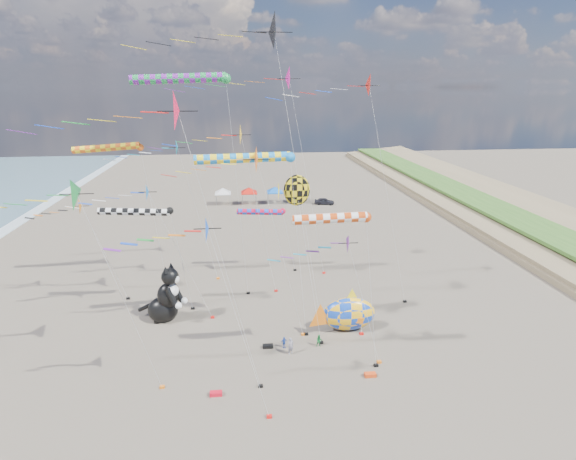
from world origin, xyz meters
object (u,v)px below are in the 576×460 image
at_px(parked_car, 324,201).
at_px(fish_inflatable, 348,314).
at_px(cat_inflatable, 165,292).
at_px(child_green, 319,341).
at_px(child_blue, 284,342).
at_px(person_adult, 291,346).

bearing_deg(parked_car, fish_inflatable, -174.82).
bearing_deg(cat_inflatable, fish_inflatable, 9.80).
bearing_deg(parked_car, child_green, -177.98).
relative_size(cat_inflatable, parked_car, 1.58).
distance_m(child_blue, parked_car, 50.68).
bearing_deg(parked_car, child_blue, 178.58).
bearing_deg(person_adult, parked_car, 47.70).
height_order(fish_inflatable, parked_car, fish_inflatable).
distance_m(fish_inflatable, child_blue, 6.74).
relative_size(fish_inflatable, parked_car, 1.77).
relative_size(child_green, child_blue, 1.08).
distance_m(cat_inflatable, child_green, 15.49).
relative_size(fish_inflatable, child_green, 5.85).
bearing_deg(parked_car, person_adult, 179.37).
distance_m(cat_inflatable, person_adult, 13.61).
bearing_deg(child_blue, person_adult, -88.81).
bearing_deg(fish_inflatable, cat_inflatable, 167.10).
xyz_separation_m(fish_inflatable, person_adult, (-5.76, -3.35, -0.91)).
bearing_deg(child_blue, fish_inflatable, -2.64).
height_order(fish_inflatable, person_adult, fish_inflatable).
bearing_deg(person_adult, child_blue, 86.03).
height_order(child_blue, parked_car, parked_car).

